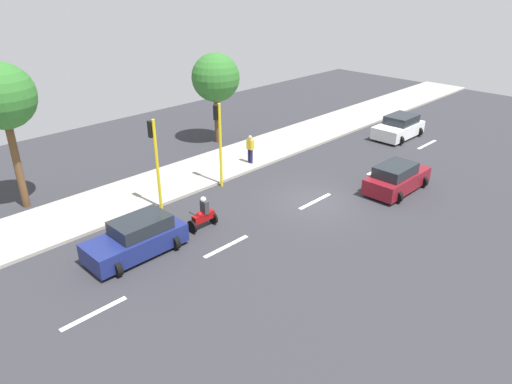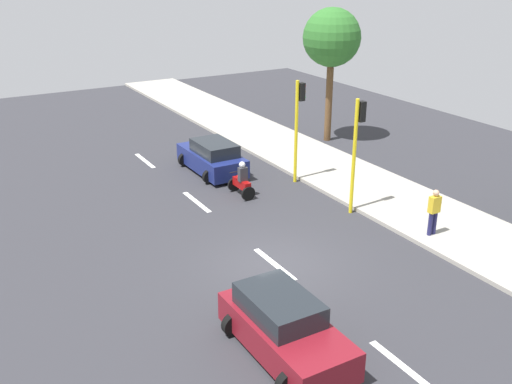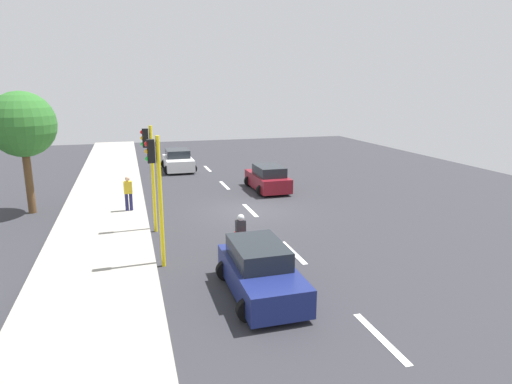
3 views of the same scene
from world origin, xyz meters
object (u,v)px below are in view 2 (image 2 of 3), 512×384
at_px(traffic_light_midblock, 357,140).
at_px(street_tree_center, 332,39).
at_px(motorcycle, 242,182).
at_px(pedestrian_near_signal, 434,211).
at_px(car_maroon, 284,328).
at_px(traffic_light_corner, 298,117).
at_px(car_dark_blue, 212,157).

xyz_separation_m(traffic_light_midblock, street_tree_center, (4.95, 8.32, 2.45)).
xyz_separation_m(motorcycle, street_tree_center, (7.90, 4.70, 4.74)).
distance_m(pedestrian_near_signal, street_tree_center, 12.94).
distance_m(car_maroon, motorcycle, 10.46).
distance_m(traffic_light_corner, traffic_light_midblock, 3.90).
relative_size(car_dark_blue, traffic_light_midblock, 0.90).
relative_size(car_dark_blue, street_tree_center, 0.58).
distance_m(motorcycle, traffic_light_midblock, 5.20).
height_order(car_maroon, traffic_light_corner, traffic_light_corner).
bearing_deg(car_maroon, street_tree_center, 50.04).
distance_m(car_maroon, pedestrian_near_signal, 8.47).
xyz_separation_m(pedestrian_near_signal, traffic_light_corner, (-0.95, 7.10, 1.87)).
bearing_deg(pedestrian_near_signal, car_maroon, -160.72).
height_order(pedestrian_near_signal, traffic_light_corner, traffic_light_corner).
bearing_deg(traffic_light_midblock, street_tree_center, 59.23).
bearing_deg(pedestrian_near_signal, street_tree_center, 70.84).
height_order(pedestrian_near_signal, street_tree_center, street_tree_center).
height_order(car_dark_blue, motorcycle, motorcycle).
height_order(traffic_light_corner, traffic_light_midblock, same).
xyz_separation_m(motorcycle, pedestrian_near_signal, (3.89, -6.83, 0.42)).
relative_size(car_dark_blue, traffic_light_corner, 0.90).
xyz_separation_m(pedestrian_near_signal, traffic_light_midblock, (-0.95, 3.20, 1.87)).
bearing_deg(motorcycle, traffic_light_midblock, -50.95).
bearing_deg(traffic_light_midblock, motorcycle, 129.05).
bearing_deg(traffic_light_midblock, pedestrian_near_signal, -73.44).
bearing_deg(car_dark_blue, car_maroon, -108.71).
xyz_separation_m(car_dark_blue, motorcycle, (-0.25, -3.23, -0.07)).
relative_size(pedestrian_near_signal, traffic_light_midblock, 0.38).
bearing_deg(car_dark_blue, motorcycle, -94.50).
relative_size(car_dark_blue, pedestrian_near_signal, 2.40).
height_order(traffic_light_corner, street_tree_center, street_tree_center).
bearing_deg(traffic_light_corner, motorcycle, -174.70).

